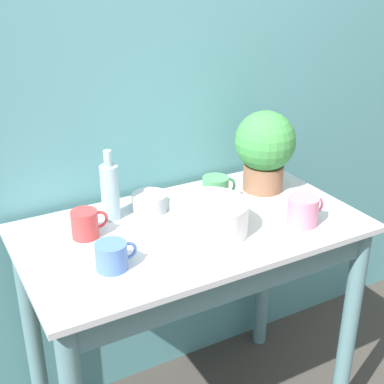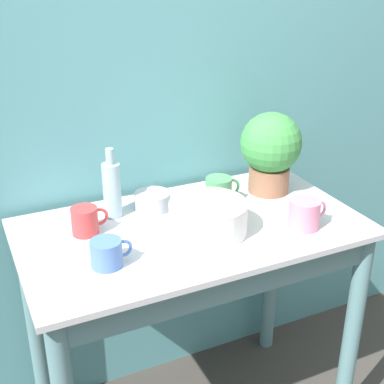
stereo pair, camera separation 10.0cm
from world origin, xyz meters
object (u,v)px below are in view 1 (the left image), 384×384
object	(u,v)px
bowl_wash_large	(209,217)
mug_blue	(112,256)
potted_plant	(265,147)
bowl_small_steel	(150,202)
mug_pink	(303,211)
bottle_tall	(110,191)
mug_green	(216,190)
mug_red	(86,224)

from	to	relation	value
bowl_wash_large	mug_blue	world-z (taller)	bowl_wash_large
potted_plant	bowl_small_steel	size ratio (longest dim) A/B	2.41
potted_plant	mug_pink	distance (m)	0.32
bowl_wash_large	bottle_tall	bearing A→B (deg)	135.29
bowl_wash_large	mug_blue	bearing A→B (deg)	-170.75
bowl_wash_large	mug_blue	size ratio (longest dim) A/B	2.01
mug_pink	mug_green	bearing A→B (deg)	121.71
mug_red	bowl_small_steel	bearing A→B (deg)	16.65
mug_blue	mug_red	bearing A→B (deg)	91.55
potted_plant	bowl_wash_large	bearing A→B (deg)	-151.51
potted_plant	bottle_tall	world-z (taller)	potted_plant
mug_pink	bowl_small_steel	bearing A→B (deg)	139.45
bowl_wash_large	bottle_tall	size ratio (longest dim) A/B	1.03
bowl_wash_large	mug_green	xyz separation A→B (m)	(0.13, 0.16, -0.00)
mug_green	bowl_small_steel	distance (m)	0.23
mug_red	mug_blue	bearing A→B (deg)	-88.45
bowl_wash_large	bowl_small_steel	xyz separation A→B (m)	(-0.10, 0.23, -0.02)
mug_red	mug_green	world-z (taller)	mug_green
bowl_wash_large	mug_pink	size ratio (longest dim) A/B	1.81
bottle_tall	mug_blue	world-z (taller)	bottle_tall
mug_red	mug_pink	xyz separation A→B (m)	(0.64, -0.26, 0.00)
mug_blue	mug_green	bearing A→B (deg)	25.13
mug_blue	mug_red	size ratio (longest dim) A/B	1.04
potted_plant	bottle_tall	xyz separation A→B (m)	(-0.58, 0.05, -0.07)
bowl_wash_large	bowl_small_steel	bearing A→B (deg)	113.15
mug_red	mug_pink	world-z (taller)	mug_pink
mug_red	mug_green	size ratio (longest dim) A/B	0.91
mug_green	potted_plant	bearing A→B (deg)	5.46
mug_pink	bowl_small_steel	size ratio (longest dim) A/B	1.10
mug_pink	mug_green	size ratio (longest dim) A/B	1.05
bowl_small_steel	bottle_tall	bearing A→B (deg)	178.11
mug_blue	mug_green	xyz separation A→B (m)	(0.47, 0.22, 0.01)
bowl_wash_large	mug_blue	distance (m)	0.35
bottle_tall	mug_blue	bearing A→B (deg)	-110.55
bowl_small_steel	mug_blue	bearing A→B (deg)	-130.86
bowl_small_steel	mug_red	bearing A→B (deg)	-163.35
bottle_tall	mug_red	distance (m)	0.15
bowl_wash_large	mug_green	size ratio (longest dim) A/B	1.90
mug_pink	mug_red	bearing A→B (deg)	158.14
bowl_small_steel	mug_green	bearing A→B (deg)	-16.17
mug_blue	mug_green	size ratio (longest dim) A/B	0.95
bottle_tall	mug_red	bearing A→B (deg)	-144.99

